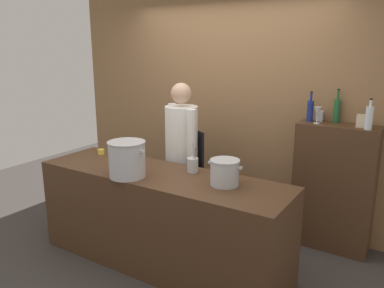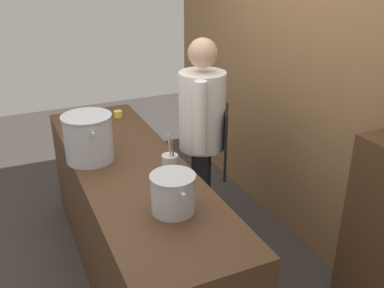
# 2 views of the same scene
# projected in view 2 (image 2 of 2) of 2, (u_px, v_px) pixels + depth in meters

# --- Properties ---
(ground_plane) EXTENTS (8.00, 8.00, 0.00)m
(ground_plane) POSITION_uv_depth(u_px,v_px,m) (137.00, 272.00, 3.26)
(ground_plane) COLOR #383330
(brick_back_panel) EXTENTS (4.40, 0.10, 3.00)m
(brick_back_panel) POSITION_uv_depth(u_px,v_px,m) (311.00, 56.00, 3.18)
(brick_back_panel) COLOR olive
(brick_back_panel) RESTS_ON ground_plane
(prep_counter) EXTENTS (2.43, 0.70, 0.90)m
(prep_counter) POSITION_uv_depth(u_px,v_px,m) (134.00, 222.00, 3.08)
(prep_counter) COLOR #472D1C
(prep_counter) RESTS_ON ground_plane
(chef) EXTENTS (0.47, 0.41, 1.66)m
(chef) POSITION_uv_depth(u_px,v_px,m) (203.00, 132.00, 3.25)
(chef) COLOR black
(chef) RESTS_ON ground_plane
(stockpot_large) EXTENTS (0.39, 0.33, 0.32)m
(stockpot_large) POSITION_uv_depth(u_px,v_px,m) (88.00, 138.00, 2.91)
(stockpot_large) COLOR #B7BABF
(stockpot_large) RESTS_ON prep_counter
(stockpot_small) EXTENTS (0.31, 0.25, 0.22)m
(stockpot_small) POSITION_uv_depth(u_px,v_px,m) (173.00, 193.00, 2.35)
(stockpot_small) COLOR #B7BABF
(stockpot_small) RESTS_ON prep_counter
(utensil_crock) EXTENTS (0.10, 0.10, 0.27)m
(utensil_crock) POSITION_uv_depth(u_px,v_px,m) (170.00, 164.00, 2.76)
(utensil_crock) COLOR #B7BABF
(utensil_crock) RESTS_ON prep_counter
(butter_jar) EXTENTS (0.07, 0.07, 0.05)m
(butter_jar) POSITION_uv_depth(u_px,v_px,m) (118.00, 114.00, 3.72)
(butter_jar) COLOR yellow
(butter_jar) RESTS_ON prep_counter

